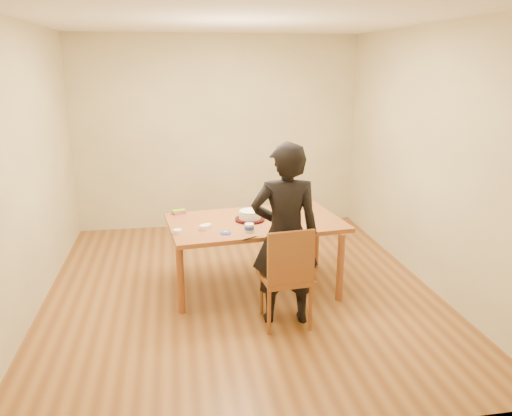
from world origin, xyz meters
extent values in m
cube|color=brown|center=(0.00, 0.00, 0.00)|extent=(4.00, 4.50, 0.00)
cube|color=silver|center=(0.00, 0.00, 2.70)|extent=(4.00, 4.50, 0.00)
cube|color=tan|center=(0.00, 2.25, 1.35)|extent=(4.00, 0.00, 2.70)
cube|color=tan|center=(-2.00, 0.00, 1.35)|extent=(0.00, 4.50, 2.70)
cube|color=tan|center=(2.00, 0.00, 1.35)|extent=(0.00, 4.50, 2.70)
cube|color=brown|center=(0.16, 0.00, 0.73)|extent=(1.86, 1.23, 0.04)
cube|color=brown|center=(0.31, -0.78, 0.45)|extent=(0.48, 0.48, 0.04)
cylinder|color=red|center=(0.11, 0.01, 0.76)|extent=(0.31, 0.31, 0.02)
cylinder|color=white|center=(0.11, 0.01, 0.81)|extent=(0.23, 0.23, 0.07)
ellipsoid|color=white|center=(0.11, 0.01, 0.86)|extent=(0.22, 0.22, 0.03)
cylinder|color=white|center=(0.05, -0.34, 0.79)|extent=(0.09, 0.09, 0.08)
cylinder|color=#1A3BAA|center=(-0.18, -0.35, 0.76)|extent=(0.10, 0.10, 0.01)
ellipsoid|color=white|center=(-0.18, -0.35, 0.77)|extent=(0.04, 0.04, 0.02)
cylinder|color=white|center=(-0.38, -0.21, 0.77)|extent=(0.09, 0.09, 0.04)
cylinder|color=white|center=(-0.34, -0.15, 0.77)|extent=(0.08, 0.08, 0.04)
cylinder|color=white|center=(-0.63, -0.28, 0.77)|extent=(0.08, 0.08, 0.04)
cube|color=#E23570|center=(-0.61, 0.37, 0.76)|extent=(0.15, 0.12, 0.02)
cube|color=#1B9622|center=(-0.61, 0.37, 0.78)|extent=(0.15, 0.10, 0.02)
cube|color=black|center=(0.02, -0.53, 0.76)|extent=(0.15, 0.09, 0.01)
imported|color=black|center=(0.31, -0.73, 0.84)|extent=(0.65, 0.46, 1.68)
camera|label=1|loc=(-0.64, -4.82, 2.31)|focal=35.00mm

